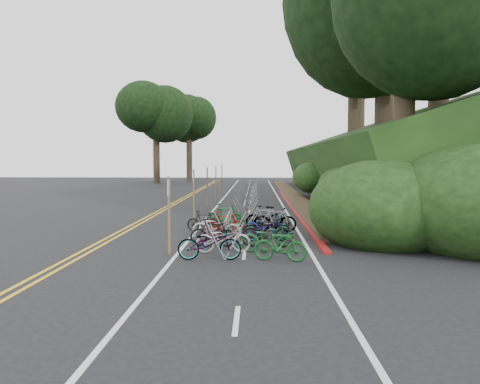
# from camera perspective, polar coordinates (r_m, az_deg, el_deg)

# --- Properties ---
(ground) EXTENTS (120.00, 120.00, 0.00)m
(ground) POSITION_cam_1_polar(r_m,az_deg,el_deg) (17.03, -9.85, -6.06)
(ground) COLOR black
(ground) RESTS_ON ground
(road_markings) EXTENTS (7.47, 80.00, 0.01)m
(road_markings) POSITION_cam_1_polar(r_m,az_deg,el_deg) (26.83, -4.13, -2.33)
(road_markings) COLOR gold
(road_markings) RESTS_ON ground
(red_curb) EXTENTS (0.25, 28.00, 0.10)m
(red_curb) POSITION_cam_1_polar(r_m,az_deg,el_deg) (28.66, 6.41, -1.85)
(red_curb) COLOR maroon
(red_curb) RESTS_ON ground
(embankment) EXTENTS (14.30, 48.14, 9.11)m
(embankment) POSITION_cam_1_polar(r_m,az_deg,el_deg) (36.71, 16.96, 3.21)
(embankment) COLOR black
(embankment) RESTS_ON ground
(tree_cluster) EXTENTS (33.68, 55.07, 20.61)m
(tree_cluster) POSITION_cam_1_polar(r_m,az_deg,el_deg) (40.19, 11.46, 18.10)
(tree_cluster) COLOR #2D2319
(tree_cluster) RESTS_ON ground
(bike_rack_front) EXTENTS (1.14, 2.87, 1.16)m
(bike_rack_front) POSITION_cam_1_polar(r_m,az_deg,el_deg) (15.01, -1.51, -4.10)
(bike_rack_front) COLOR gray
(bike_rack_front) RESTS_ON ground
(bike_racks_rest) EXTENTS (1.14, 23.00, 1.17)m
(bike_racks_rest) POSITION_cam_1_polar(r_m,az_deg,el_deg) (29.50, 1.04, -0.09)
(bike_racks_rest) COLOR gray
(bike_racks_rest) RESTS_ON ground
(signpost_near) EXTENTS (0.08, 0.40, 2.43)m
(signpost_near) POSITION_cam_1_polar(r_m,az_deg,el_deg) (14.62, -8.65, -2.19)
(signpost_near) COLOR brown
(signpost_near) RESTS_ON ground
(signposts_rest) EXTENTS (0.08, 18.40, 2.50)m
(signposts_rest) POSITION_cam_1_polar(r_m,az_deg,el_deg) (30.59, -3.43, 1.13)
(signposts_rest) COLOR brown
(signposts_rest) RESTS_ON ground
(bike_front) EXTENTS (0.76, 1.48, 0.86)m
(bike_front) POSITION_cam_1_polar(r_m,az_deg,el_deg) (19.19, -4.51, -3.59)
(bike_front) COLOR black
(bike_front) RESTS_ON ground
(bike_valet) EXTENTS (3.10, 8.20, 1.06)m
(bike_valet) POSITION_cam_1_polar(r_m,az_deg,el_deg) (16.83, 0.44, -4.45)
(bike_valet) COLOR slate
(bike_valet) RESTS_ON ground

